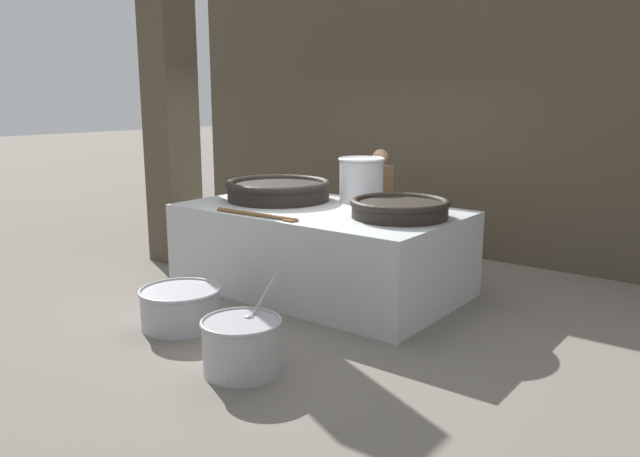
{
  "coord_description": "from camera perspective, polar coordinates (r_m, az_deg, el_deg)",
  "views": [
    {
      "loc": [
        4.08,
        -5.31,
        2.11
      ],
      "look_at": [
        0.0,
        0.0,
        0.69
      ],
      "focal_mm": 35.0,
      "sensor_mm": 36.0,
      "label": 1
    }
  ],
  "objects": [
    {
      "name": "prep_bowl_vegetables",
      "position": [
        4.96,
        -7.17,
        -10.35
      ],
      "size": [
        0.64,
        0.83,
        0.67
      ],
      "color": "#9E9EA3",
      "rests_on": "ground_plane"
    },
    {
      "name": "back_wall",
      "position": [
        8.79,
        10.06,
        10.5
      ],
      "size": [
        8.43,
        0.24,
        3.83
      ],
      "primitive_type": "cube",
      "color": "#4C4233",
      "rests_on": "ground_plane"
    },
    {
      "name": "stirring_paddle",
      "position": [
        6.32,
        -5.55,
        1.24
      ],
      "size": [
        1.04,
        0.11,
        0.04
      ],
      "rotation": [
        0.0,
        0.0,
        0.04
      ],
      "color": "brown",
      "rests_on": "hearth_platform"
    },
    {
      "name": "cook",
      "position": [
        7.85,
        5.4,
        2.3
      ],
      "size": [
        0.35,
        0.54,
        1.48
      ],
      "rotation": [
        0.0,
        0.0,
        3.17
      ],
      "color": "#9E7551",
      "rests_on": "ground_plane"
    },
    {
      "name": "stock_pot",
      "position": [
        7.17,
        3.81,
        4.53
      ],
      "size": [
        0.54,
        0.54,
        0.51
      ],
      "color": "silver",
      "rests_on": "hearth_platform"
    },
    {
      "name": "giant_wok_near",
      "position": [
        7.31,
        -3.82,
        3.59
      ],
      "size": [
        1.23,
        1.23,
        0.23
      ],
      "color": "black",
      "rests_on": "hearth_platform"
    },
    {
      "name": "hearth_platform",
      "position": [
        6.9,
        0.0,
        -1.87
      ],
      "size": [
        3.04,
        1.76,
        0.92
      ],
      "color": "#B2B7B7",
      "rests_on": "ground_plane"
    },
    {
      "name": "prep_bowl_meat",
      "position": [
        6.0,
        -12.64,
        -6.88
      ],
      "size": [
        0.77,
        0.77,
        0.37
      ],
      "color": "#9E9EA3",
      "rests_on": "ground_plane"
    },
    {
      "name": "giant_wok_far",
      "position": [
        6.29,
        7.3,
        1.91
      ],
      "size": [
        1.0,
        1.0,
        0.19
      ],
      "color": "black",
      "rests_on": "hearth_platform"
    },
    {
      "name": "support_pillar",
      "position": [
        8.25,
        -13.51,
        10.27
      ],
      "size": [
        0.51,
        0.51,
        3.83
      ],
      "primitive_type": "cube",
      "color": "#4C4233",
      "rests_on": "ground_plane"
    },
    {
      "name": "ground_plane",
      "position": [
        7.02,
        0.0,
        -5.53
      ],
      "size": [
        60.0,
        60.0,
        0.0
      ],
      "primitive_type": "plane",
      "color": "slate"
    }
  ]
}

